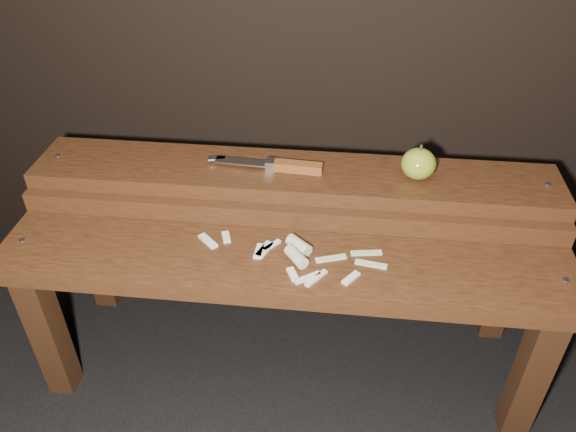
# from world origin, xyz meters

# --- Properties ---
(ground) EXTENTS (60.00, 60.00, 0.00)m
(ground) POSITION_xyz_m (0.00, 0.00, 0.00)
(ground) COLOR black
(bench_front_tier) EXTENTS (1.20, 0.20, 0.42)m
(bench_front_tier) POSITION_xyz_m (0.00, -0.06, 0.35)
(bench_front_tier) COLOR black
(bench_front_tier) RESTS_ON ground
(bench_rear_tier) EXTENTS (1.20, 0.21, 0.50)m
(bench_rear_tier) POSITION_xyz_m (0.00, 0.17, 0.41)
(bench_rear_tier) COLOR black
(bench_rear_tier) RESTS_ON ground
(apple) EXTENTS (0.08, 0.08, 0.08)m
(apple) POSITION_xyz_m (0.28, 0.17, 0.53)
(apple) COLOR olive
(apple) RESTS_ON bench_rear_tier
(knife) EXTENTS (0.27, 0.05, 0.02)m
(knife) POSITION_xyz_m (-0.02, 0.17, 0.51)
(knife) COLOR brown
(knife) RESTS_ON bench_rear_tier
(apple_scraps) EXTENTS (0.40, 0.15, 0.03)m
(apple_scraps) POSITION_xyz_m (0.03, -0.04, 0.43)
(apple_scraps) COLOR beige
(apple_scraps) RESTS_ON bench_front_tier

